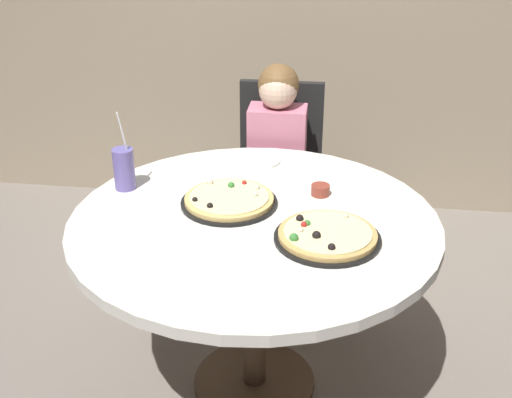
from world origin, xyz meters
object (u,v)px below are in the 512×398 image
(chair_wooden, at_px, (279,171))
(sauce_bowl, at_px, (320,190))
(dining_table, at_px, (254,240))
(diner_child, at_px, (275,196))
(plate_small, at_px, (259,160))
(soda_cup, at_px, (124,169))
(pizza_cheese, at_px, (327,236))
(pizza_veggie, at_px, (229,200))

(chair_wooden, distance_m, sauce_bowl, 0.75)
(dining_table, xyz_separation_m, diner_child, (0.00, 0.71, -0.18))
(sauce_bowl, relative_size, plate_small, 0.39)
(diner_child, distance_m, plate_small, 0.35)
(soda_cup, bearing_deg, pizza_cheese, -20.73)
(soda_cup, xyz_separation_m, plate_small, (0.47, 0.32, -0.08))
(chair_wooden, relative_size, pizza_cheese, 2.68)
(pizza_veggie, bearing_deg, dining_table, -42.21)
(diner_child, height_order, sauce_bowl, diner_child)
(diner_child, bearing_deg, plate_small, -102.59)
(pizza_cheese, distance_m, sauce_bowl, 0.34)
(chair_wooden, distance_m, pizza_veggie, 0.84)
(diner_child, distance_m, soda_cup, 0.82)
(dining_table, height_order, pizza_veggie, pizza_veggie)
(dining_table, bearing_deg, pizza_veggie, 137.79)
(plate_small, bearing_deg, sauce_bowl, -46.22)
(pizza_veggie, bearing_deg, plate_small, 81.94)
(pizza_veggie, bearing_deg, sauce_bowl, 20.22)
(pizza_veggie, distance_m, soda_cup, 0.43)
(chair_wooden, bearing_deg, sauce_bowl, -71.96)
(pizza_cheese, bearing_deg, sauce_bowl, 96.26)
(pizza_veggie, xyz_separation_m, sauce_bowl, (0.33, 0.12, 0.00))
(diner_child, relative_size, plate_small, 6.01)
(pizza_veggie, distance_m, plate_small, 0.40)
(soda_cup, height_order, plate_small, soda_cup)
(diner_child, xyz_separation_m, plate_small, (-0.05, -0.22, 0.27))
(sauce_bowl, bearing_deg, chair_wooden, 108.04)
(pizza_veggie, height_order, plate_small, pizza_veggie)
(diner_child, distance_m, sauce_bowl, 0.61)
(plate_small, bearing_deg, dining_table, -84.47)
(pizza_cheese, bearing_deg, pizza_veggie, 149.45)
(chair_wooden, height_order, pizza_cheese, chair_wooden)
(dining_table, relative_size, pizza_cheese, 3.67)
(diner_child, distance_m, pizza_cheese, 0.91)
(diner_child, relative_size, pizza_cheese, 3.06)
(soda_cup, bearing_deg, plate_small, 34.19)
(pizza_veggie, height_order, pizza_cheese, pizza_cheese)
(pizza_cheese, height_order, soda_cup, soda_cup)
(diner_child, height_order, plate_small, diner_child)
(diner_child, relative_size, soda_cup, 3.52)
(dining_table, relative_size, plate_small, 7.22)
(dining_table, distance_m, soda_cup, 0.57)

